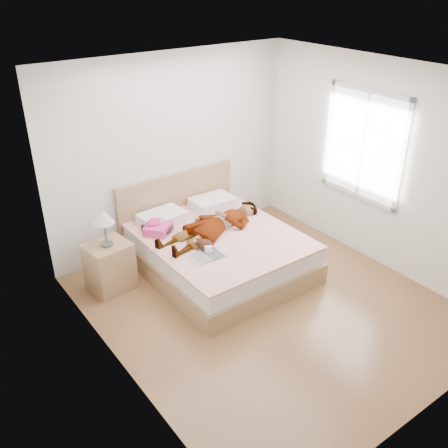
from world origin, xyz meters
The scene contains 11 objects.
ground centered at (0.00, 0.00, 0.00)m, with size 4.00×4.00×0.00m, color #4E2B18.
woman centered at (0.02, 1.09, 0.62)m, with size 0.61×1.64×0.23m, color white.
hair centered at (-0.55, 1.54, 0.55)m, with size 0.42×0.51×0.08m, color black.
phone centered at (-0.48, 1.49, 0.68)m, with size 0.04×0.09×0.01m, color silver.
room_shell centered at (1.77, 0.30, 1.50)m, with size 4.00×4.00×4.00m.
bed centered at (0.00, 1.04, 0.28)m, with size 1.80×2.08×1.00m.
towel centered at (-0.59, 1.47, 0.58)m, with size 0.44×0.43×0.18m.
magazine centered at (-0.42, 0.60, 0.52)m, with size 0.41×0.28×0.02m.
coffee_mug centered at (-0.37, 0.66, 0.56)m, with size 0.13×0.11×0.10m.
plush_toy centered at (-0.36, 0.75, 0.58)m, with size 0.21×0.27×0.13m.
nightstand centered at (-1.30, 1.40, 0.35)m, with size 0.54×0.49×1.06m.
Camera 1 is at (-3.19, -3.50, 3.53)m, focal length 40.00 mm.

